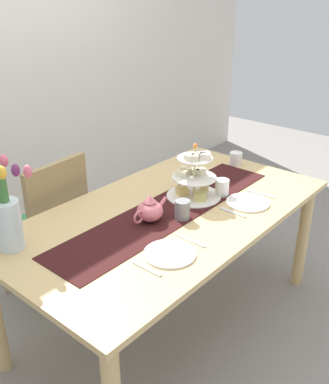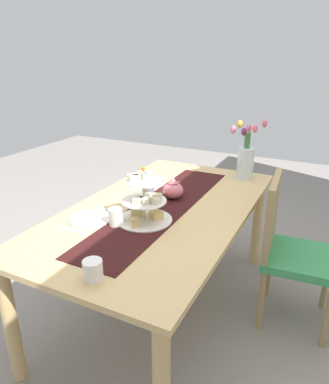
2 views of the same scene
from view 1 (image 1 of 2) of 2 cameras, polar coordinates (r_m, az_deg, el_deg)
name	(u,v)px [view 1 (image 1 of 2)]	position (r m, az deg, el deg)	size (l,w,h in m)	color
ground_plane	(169,319)	(2.69, 0.56, -16.11)	(8.00, 8.00, 0.00)	gray
dining_table	(169,225)	(2.33, 0.62, -4.34)	(1.77, 0.96, 0.72)	tan
chair_left	(48,223)	(2.70, -14.80, -3.90)	(0.45, 0.45, 0.91)	#9C8254
table_runner	(169,210)	(2.28, 0.58, -2.30)	(1.45, 0.31, 0.00)	black
tiered_cake_stand	(195,180)	(2.39, 3.90, 1.61)	(0.30, 0.30, 0.30)	beige
teapot	(150,210)	(2.16, -1.91, -2.36)	(0.24, 0.13, 0.14)	#D66B75
tulip_vase	(7,217)	(2.01, -19.62, -3.07)	(0.21, 0.21, 0.43)	silver
cream_jug	(236,159)	(2.89, 9.19, 4.27)	(0.08, 0.08, 0.09)	white
dinner_plate_left	(170,254)	(1.92, 0.69, -7.95)	(0.23, 0.23, 0.01)	white
fork_left	(147,269)	(1.83, -2.26, -9.88)	(0.02, 0.15, 0.01)	silver
knife_left	(190,241)	(2.02, 3.34, -6.28)	(0.01, 0.17, 0.01)	silver
dinner_plate_right	(248,202)	(2.39, 10.68, -1.34)	(0.23, 0.23, 0.01)	white
fork_right	(233,212)	(2.28, 8.83, -2.63)	(0.02, 0.15, 0.01)	silver
knife_right	(261,194)	(2.51, 12.36, -0.24)	(0.01, 0.17, 0.01)	silver
mug_grey	(182,210)	(2.18, 2.32, -2.27)	(0.08, 0.08, 0.10)	slate
mug_white_text	(222,188)	(2.44, 7.44, 0.56)	(0.08, 0.08, 0.10)	white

